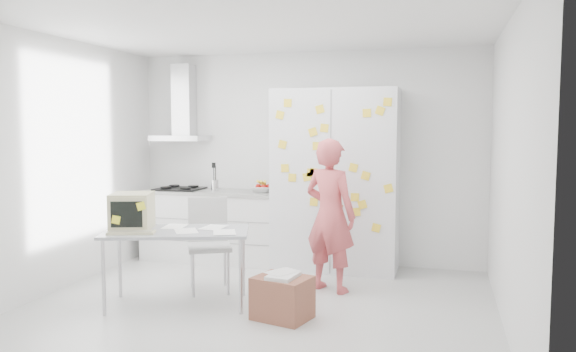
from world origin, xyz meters
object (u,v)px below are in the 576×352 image
(desk, at_px, (148,220))
(chair, at_px, (209,238))
(person, at_px, (330,215))
(cardboard_box, at_px, (282,297))

(desk, height_order, chair, desk)
(person, distance_m, chair, 1.32)
(person, bearing_deg, cardboard_box, 98.06)
(desk, bearing_deg, cardboard_box, -19.93)
(person, relative_size, desk, 1.07)
(person, height_order, cardboard_box, person)
(person, distance_m, desk, 1.87)
(chair, bearing_deg, desk, -146.48)
(chair, bearing_deg, person, -14.13)
(chair, bearing_deg, cardboard_box, -61.43)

